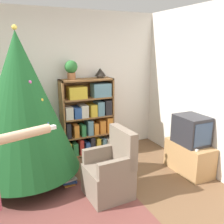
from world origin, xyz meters
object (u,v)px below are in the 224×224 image
(bookshelf, at_px, (88,118))
(christmas_tree, at_px, (22,104))
(armchair, at_px, (111,173))
(television, at_px, (191,130))
(table_lamp, at_px, (100,72))
(potted_plant, at_px, (71,68))

(bookshelf, xyz_separation_m, christmas_tree, (-1.18, -0.60, 0.51))
(christmas_tree, height_order, armchair, christmas_tree)
(television, distance_m, table_lamp, 1.86)
(armchair, height_order, potted_plant, potted_plant)
(bookshelf, height_order, armchair, bookshelf)
(christmas_tree, distance_m, table_lamp, 1.59)
(bookshelf, bearing_deg, television, -48.25)
(bookshelf, bearing_deg, table_lamp, 2.81)
(television, bearing_deg, bookshelf, 131.75)
(table_lamp, bearing_deg, bookshelf, -177.19)
(christmas_tree, relative_size, armchair, 2.44)
(bookshelf, xyz_separation_m, table_lamp, (0.25, 0.01, 0.83))
(television, bearing_deg, table_lamp, 125.11)
(bookshelf, distance_m, potted_plant, 0.96)
(potted_plant, xyz_separation_m, table_lamp, (0.53, 0.00, -0.09))
(christmas_tree, xyz_separation_m, table_lamp, (1.43, 0.61, 0.32))
(bookshelf, bearing_deg, potted_plant, 177.55)
(christmas_tree, bearing_deg, potted_plant, 34.28)
(television, relative_size, table_lamp, 2.53)
(television, relative_size, armchair, 0.55)
(bookshelf, height_order, potted_plant, potted_plant)
(armchair, height_order, table_lamp, table_lamp)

